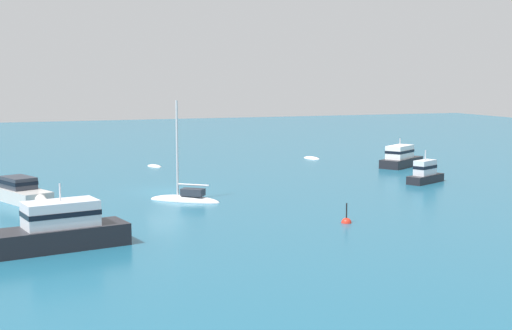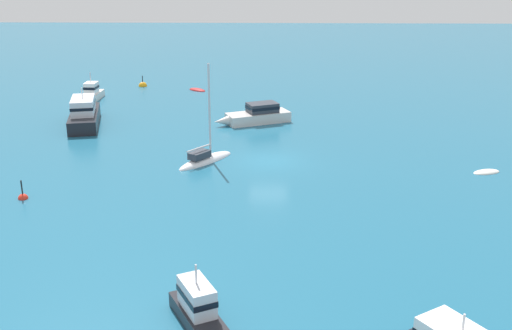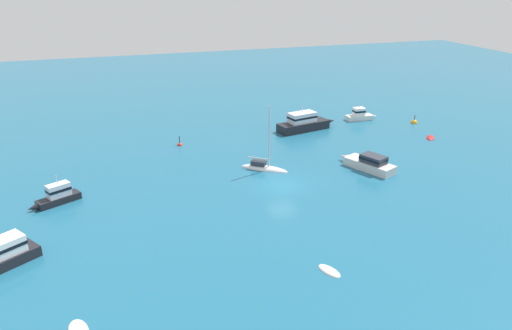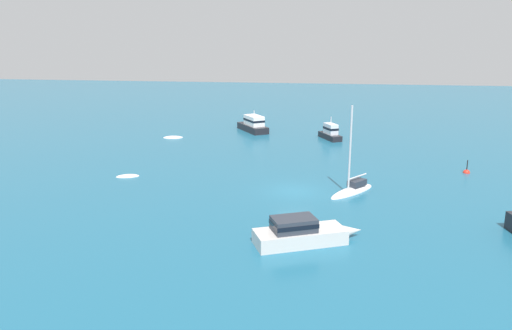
# 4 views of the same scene
# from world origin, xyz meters

# --- Properties ---
(ground_plane) EXTENTS (160.00, 160.00, 0.00)m
(ground_plane) POSITION_xyz_m (0.00, 0.00, 0.00)
(ground_plane) COLOR #1E607F
(motor_cruiser_1) EXTENTS (4.55, 5.99, 2.53)m
(motor_cruiser_1) POSITION_xyz_m (6.47, -22.71, 0.79)
(motor_cruiser_1) COLOR black
(motor_cruiser_1) RESTS_ON ground
(motor_cruiser_2) EXTENTS (2.79, 4.34, 2.50)m
(motor_cruiser_2) POSITION_xyz_m (-2.55, -19.42, 0.70)
(motor_cruiser_2) COLOR black
(motor_cruiser_2) RESTS_ON ground
(rib_1) EXTENTS (2.33, 1.45, 0.41)m
(rib_1) POSITION_xyz_m (14.70, -17.68, 0.00)
(rib_1) COLOR white
(rib_1) RESTS_ON ground
(sailboat) EXTENTS (3.87, 4.50, 6.89)m
(sailboat) POSITION_xyz_m (-4.22, -0.33, 0.16)
(sailboat) COLOR white
(sailboat) RESTS_ON ground
(powerboat_1) EXTENTS (6.34, 3.77, 1.58)m
(powerboat_1) POSITION_xyz_m (-0.98, 9.59, 0.65)
(powerboat_1) COLOR silver
(powerboat_1) RESTS_ON ground
(dinghy) EXTENTS (2.04, 1.43, 0.36)m
(dinghy) POSITION_xyz_m (13.82, -2.05, 0.00)
(dinghy) COLOR silver
(dinghy) RESTS_ON ground
(mooring_buoy) EXTENTS (0.58, 0.58, 1.39)m
(mooring_buoy) POSITION_xyz_m (-13.93, -7.01, 0.02)
(mooring_buoy) COLOR red
(mooring_buoy) RESTS_ON ground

